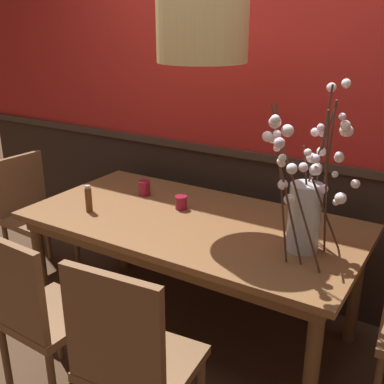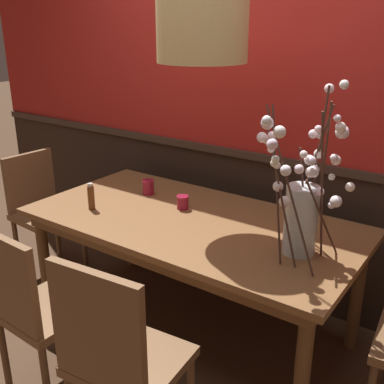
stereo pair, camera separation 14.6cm
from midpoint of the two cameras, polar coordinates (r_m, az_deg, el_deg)
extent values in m
plane|color=#4C3321|center=(3.04, -1.43, -16.26)|extent=(24.00, 24.00, 0.00)
cube|color=#2D2119|center=(3.31, 4.95, -3.46)|extent=(4.99, 0.12, 0.96)
cube|color=#3E2E24|center=(3.14, 5.14, 4.87)|extent=(4.99, 0.14, 0.05)
cube|color=brown|center=(2.67, -1.57, -3.65)|extent=(1.90, 0.97, 0.04)
cube|color=brown|center=(2.70, -1.56, -4.78)|extent=(1.79, 0.86, 0.08)
cylinder|color=brown|center=(3.11, -19.23, -8.85)|extent=(0.07, 0.07, 0.71)
cylinder|color=brown|center=(2.25, 12.42, -20.60)|extent=(0.07, 0.07, 0.71)
cylinder|color=brown|center=(3.59, -9.61, -3.94)|extent=(0.07, 0.07, 0.71)
cylinder|color=brown|center=(2.88, 17.89, -11.20)|extent=(0.07, 0.07, 0.71)
cube|color=brown|center=(2.48, -18.48, -14.12)|extent=(0.42, 0.41, 0.04)
cube|color=brown|center=(2.27, -22.67, -10.77)|extent=(0.39, 0.05, 0.45)
cylinder|color=brown|center=(2.81, -17.51, -15.37)|extent=(0.04, 0.04, 0.43)
cylinder|color=brown|center=(2.59, -12.34, -18.29)|extent=(0.04, 0.04, 0.43)
cylinder|color=brown|center=(2.67, -23.27, -18.35)|extent=(0.04, 0.04, 0.43)
cube|color=brown|center=(3.58, -19.25, -3.10)|extent=(0.43, 0.44, 0.04)
cube|color=brown|center=(3.65, -21.33, 0.93)|extent=(0.06, 0.40, 0.42)
cylinder|color=brown|center=(3.65, -14.96, -6.35)|extent=(0.04, 0.04, 0.44)
cylinder|color=brown|center=(3.46, -19.50, -8.36)|extent=(0.04, 0.04, 0.44)
cylinder|color=brown|center=(3.90, -18.21, -4.93)|extent=(0.04, 0.04, 0.44)
cylinder|color=brown|center=(3.73, -22.59, -6.70)|extent=(0.04, 0.04, 0.44)
cylinder|color=brown|center=(2.71, 20.82, -17.22)|extent=(0.04, 0.04, 0.43)
cube|color=brown|center=(3.58, 2.41, -2.10)|extent=(0.46, 0.47, 0.04)
cube|color=brown|center=(3.66, 3.80, 2.85)|extent=(0.41, 0.07, 0.49)
cylinder|color=brown|center=(3.45, 3.83, -7.32)|extent=(0.04, 0.04, 0.43)
cylinder|color=brown|center=(3.60, -1.64, -6.07)|extent=(0.04, 0.04, 0.43)
cylinder|color=brown|center=(3.77, 6.17, -4.93)|extent=(0.04, 0.04, 0.43)
cylinder|color=brown|center=(3.90, 1.06, -3.89)|extent=(0.04, 0.04, 0.43)
cube|color=brown|center=(2.08, -8.19, -19.96)|extent=(0.48, 0.45, 0.04)
cube|color=brown|center=(1.81, -12.02, -16.61)|extent=(0.42, 0.08, 0.49)
cylinder|color=brown|center=(2.44, -9.44, -20.64)|extent=(0.04, 0.04, 0.45)
cube|color=brown|center=(3.34, 11.36, -3.87)|extent=(0.44, 0.46, 0.04)
cube|color=brown|center=(3.41, 13.04, 1.43)|extent=(0.40, 0.06, 0.50)
cylinder|color=brown|center=(3.23, 12.58, -9.66)|extent=(0.04, 0.04, 0.44)
cylinder|color=brown|center=(3.36, 6.94, -8.05)|extent=(0.04, 0.04, 0.44)
cylinder|color=brown|center=(3.55, 14.99, -7.09)|extent=(0.04, 0.04, 0.44)
cylinder|color=brown|center=(3.66, 9.77, -5.73)|extent=(0.04, 0.04, 0.44)
cylinder|color=silver|center=(2.30, 11.76, -3.08)|extent=(0.16, 0.16, 0.34)
cylinder|color=silver|center=(2.35, 11.54, -5.97)|extent=(0.14, 0.14, 0.07)
cylinder|color=#472D23|center=(2.15, 9.57, -0.54)|extent=(0.22, 0.07, 0.61)
sphere|color=white|center=(2.18, 9.91, -0.93)|extent=(0.05, 0.05, 0.05)
sphere|color=white|center=(2.06, 8.31, 5.31)|extent=(0.03, 0.03, 0.03)
sphere|color=white|center=(2.03, 8.74, 3.67)|extent=(0.03, 0.03, 0.03)
cylinder|color=#472D23|center=(2.17, 14.19, 0.65)|extent=(0.02, 0.15, 0.71)
sphere|color=white|center=(2.10, 15.58, 4.28)|extent=(0.04, 0.04, 0.04)
sphere|color=white|center=(2.08, 16.57, 7.12)|extent=(0.05, 0.05, 0.05)
sphere|color=white|center=(2.05, 15.90, 8.82)|extent=(0.03, 0.03, 0.03)
sphere|color=white|center=(2.19, 13.91, 0.34)|extent=(0.04, 0.04, 0.04)
sphere|color=white|center=(2.10, 16.34, 7.20)|extent=(0.05, 0.05, 0.05)
sphere|color=white|center=(2.06, 16.27, 7.80)|extent=(0.04, 0.04, 0.04)
cylinder|color=#472D23|center=(2.25, 14.22, -2.76)|extent=(0.11, 0.23, 0.41)
sphere|color=white|center=(2.16, 15.30, -1.23)|extent=(0.03, 0.03, 0.03)
sphere|color=white|center=(2.08, 17.41, 0.94)|extent=(0.04, 0.04, 0.04)
sphere|color=white|center=(2.15, 15.81, -0.76)|extent=(0.05, 0.05, 0.05)
cylinder|color=#472D23|center=(2.23, 14.15, 1.73)|extent=(0.09, 0.20, 0.75)
sphere|color=white|center=(2.17, 16.57, 7.41)|extent=(0.04, 0.04, 0.04)
sphere|color=white|center=(2.22, 15.24, 2.08)|extent=(0.03, 0.03, 0.03)
sphere|color=white|center=(2.21, 15.69, 4.02)|extent=(0.05, 0.05, 0.05)
cylinder|color=#472D23|center=(2.26, 12.11, -0.96)|extent=(0.09, 0.02, 0.52)
sphere|color=white|center=(2.16, 12.06, 4.72)|extent=(0.04, 0.04, 0.04)
sphere|color=white|center=(2.20, 12.87, 2.61)|extent=(0.05, 0.05, 0.05)
sphere|color=white|center=(2.16, 12.96, 3.97)|extent=(0.04, 0.04, 0.04)
sphere|color=white|center=(2.17, 11.54, 2.95)|extent=(0.04, 0.04, 0.04)
cylinder|color=#472D23|center=(2.27, 12.46, 1.78)|extent=(0.18, 0.02, 0.72)
sphere|color=white|center=(2.29, 12.58, 4.06)|extent=(0.05, 0.05, 0.05)
sphere|color=white|center=(2.28, 13.00, 7.10)|extent=(0.04, 0.04, 0.04)
sphere|color=white|center=(2.26, 13.23, 2.52)|extent=(0.04, 0.04, 0.04)
sphere|color=white|center=(2.23, 13.61, 7.65)|extent=(0.04, 0.04, 0.04)
sphere|color=white|center=(2.25, 13.23, 2.87)|extent=(0.05, 0.05, 0.05)
sphere|color=white|center=(2.24, 13.77, 6.91)|extent=(0.03, 0.03, 0.03)
cylinder|color=#472D23|center=(2.18, 8.94, 1.04)|extent=(0.17, 0.17, 0.70)
sphere|color=white|center=(2.10, 8.37, 6.95)|extent=(0.04, 0.04, 0.04)
sphere|color=white|center=(2.14, 8.97, 3.41)|extent=(0.03, 0.03, 0.03)
sphere|color=white|center=(2.09, 7.19, 6.72)|extent=(0.05, 0.05, 0.05)
sphere|color=white|center=(2.11, 7.81, 6.41)|extent=(0.04, 0.04, 0.04)
sphere|color=white|center=(2.16, 9.12, 0.87)|extent=(0.05, 0.05, 0.05)
cylinder|color=#472D23|center=(2.11, 10.57, 0.43)|extent=(0.32, 0.10, 0.72)
sphere|color=white|center=(2.00, 8.91, 4.10)|extent=(0.03, 0.03, 0.03)
sphere|color=white|center=(2.05, 10.09, 2.79)|extent=(0.05, 0.05, 0.05)
sphere|color=white|center=(1.98, 8.53, 5.90)|extent=(0.05, 0.05, 0.05)
sphere|color=white|center=(1.93, 7.94, 8.41)|extent=(0.05, 0.05, 0.05)
sphere|color=white|center=(1.93, 9.43, 7.37)|extent=(0.05, 0.05, 0.05)
sphere|color=white|center=(1.89, 7.92, 8.72)|extent=(0.04, 0.04, 0.04)
cylinder|color=#472D23|center=(2.27, 13.45, 2.81)|extent=(0.09, 0.12, 0.80)
sphere|color=white|center=(2.27, 13.14, 2.82)|extent=(0.05, 0.05, 0.05)
sphere|color=white|center=(2.21, 16.46, 12.56)|extent=(0.04, 0.04, 0.04)
sphere|color=white|center=(2.21, 14.80, 12.22)|extent=(0.04, 0.04, 0.04)
sphere|color=white|center=(2.25, 13.69, 4.78)|extent=(0.04, 0.04, 0.04)
cylinder|color=maroon|center=(3.03, -7.20, 0.48)|extent=(0.07, 0.07, 0.10)
torus|color=#A81B37|center=(3.02, -7.23, 1.26)|extent=(0.08, 0.08, 0.01)
cylinder|color=silver|center=(3.03, -7.19, 0.22)|extent=(0.05, 0.05, 0.05)
cylinder|color=maroon|center=(2.79, -2.83, -1.30)|extent=(0.07, 0.07, 0.08)
torus|color=#A81B37|center=(2.78, -2.85, -0.59)|extent=(0.07, 0.07, 0.01)
cylinder|color=silver|center=(2.79, -2.83, -1.54)|extent=(0.05, 0.05, 0.04)
cylinder|color=brown|center=(2.82, -13.94, -0.97)|extent=(0.04, 0.04, 0.14)
cylinder|color=beige|center=(2.79, -14.07, 0.59)|extent=(0.03, 0.03, 0.02)
cylinder|color=tan|center=(2.43, -0.54, 18.98)|extent=(0.46, 0.46, 0.30)
sphere|color=#F9EAB7|center=(2.44, -0.54, 17.93)|extent=(0.14, 0.14, 0.14)
camera|label=1|loc=(0.07, -91.60, -0.59)|focal=43.77mm
camera|label=2|loc=(0.07, 88.40, 0.59)|focal=43.77mm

